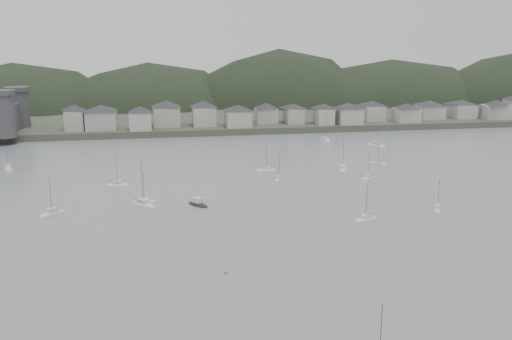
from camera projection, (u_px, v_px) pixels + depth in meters
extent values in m
plane|color=slate|center=(334.00, 304.00, 94.96)|extent=(900.00, 900.00, 0.00)
cube|color=#383D2D|center=(198.00, 103.00, 377.13)|extent=(900.00, 250.00, 3.00)
ellipsoid|color=black|center=(19.00, 130.00, 338.52)|extent=(138.98, 92.48, 81.13)
ellipsoid|color=black|center=(150.00, 126.00, 352.97)|extent=(132.08, 90.41, 79.74)
ellipsoid|color=black|center=(278.00, 127.00, 368.03)|extent=(133.88, 88.37, 101.41)
ellipsoid|color=black|center=(389.00, 121.00, 375.71)|extent=(165.81, 81.78, 82.55)
cylinder|color=#363639|center=(3.00, 116.00, 235.24)|extent=(10.00, 10.00, 18.00)
cylinder|color=#363639|center=(18.00, 109.00, 262.17)|extent=(10.00, 10.00, 17.00)
cube|color=#363639|center=(12.00, 119.00, 249.34)|extent=(3.50, 30.00, 12.00)
cube|color=#9C998E|center=(75.00, 120.00, 256.29)|extent=(8.34, 12.91, 8.59)
pyramid|color=#27272C|center=(74.00, 108.00, 254.95)|extent=(15.78, 15.78, 3.01)
cube|color=#9C998E|center=(102.00, 120.00, 257.72)|extent=(13.68, 13.35, 8.36)
pyramid|color=#27272C|center=(101.00, 108.00, 256.43)|extent=(20.07, 20.07, 2.93)
cube|color=#B0AEA6|center=(140.00, 121.00, 255.75)|extent=(9.78, 10.20, 8.08)
pyramid|color=#27272C|center=(140.00, 109.00, 254.49)|extent=(14.83, 14.83, 2.83)
cube|color=#9C998E|center=(167.00, 117.00, 266.94)|extent=(12.59, 13.33, 9.09)
pyramid|color=#27272C|center=(166.00, 104.00, 265.53)|extent=(19.24, 19.24, 3.18)
cube|color=#B0AEA6|center=(204.00, 116.00, 268.56)|extent=(10.74, 12.17, 8.87)
pyramid|color=#27272C|center=(204.00, 104.00, 267.19)|extent=(17.01, 17.01, 3.10)
cube|color=#9C998E|center=(238.00, 119.00, 265.12)|extent=(11.63, 12.09, 7.69)
pyramid|color=#27272C|center=(238.00, 108.00, 263.93)|extent=(17.61, 17.61, 2.69)
cube|color=#9C998E|center=(266.00, 116.00, 276.10)|extent=(10.37, 9.35, 7.44)
pyramid|color=#27272C|center=(266.00, 106.00, 274.95)|extent=(14.65, 14.65, 2.60)
cube|color=#9C998E|center=(294.00, 116.00, 276.14)|extent=(8.24, 12.20, 7.22)
pyramid|color=#27272C|center=(294.00, 106.00, 275.02)|extent=(15.17, 15.17, 2.53)
cube|color=#B0AEA6|center=(324.00, 116.00, 273.50)|extent=(8.06, 10.91, 7.46)
pyramid|color=#27272C|center=(324.00, 106.00, 272.34)|extent=(14.08, 14.08, 2.61)
cube|color=#9C998E|center=(349.00, 116.00, 274.18)|extent=(11.73, 11.78, 7.66)
pyramid|color=#27272C|center=(349.00, 105.00, 272.99)|extent=(17.46, 17.46, 2.68)
cube|color=#B0AEA6|center=(372.00, 113.00, 286.39)|extent=(10.19, 13.02, 7.33)
pyramid|color=#27272C|center=(372.00, 103.00, 285.25)|extent=(17.23, 17.23, 2.57)
cube|color=#B0AEA6|center=(406.00, 115.00, 280.55)|extent=(11.70, 9.81, 6.88)
pyramid|color=#27272C|center=(407.00, 106.00, 279.48)|extent=(15.97, 15.97, 2.41)
cube|color=#B0AEA6|center=(429.00, 112.00, 291.93)|extent=(12.83, 12.48, 7.00)
pyramid|color=#27272C|center=(430.00, 103.00, 290.84)|extent=(18.79, 18.79, 2.45)
cube|color=#B0AEA6|center=(461.00, 111.00, 295.60)|extent=(11.07, 13.50, 6.97)
pyramid|color=#27272C|center=(462.00, 102.00, 294.52)|extent=(18.25, 18.25, 2.44)
cube|color=#B0AEA6|center=(496.00, 112.00, 290.83)|extent=(13.75, 9.12, 7.34)
pyramid|color=#27272C|center=(497.00, 102.00, 289.69)|extent=(16.97, 16.97, 2.57)
ellipsoid|color=silver|center=(52.00, 214.00, 143.41)|extent=(7.72, 6.59, 1.55)
cube|color=silver|center=(52.00, 210.00, 143.16)|extent=(3.20, 2.98, 0.70)
cylinder|color=#3F3F42|center=(51.00, 195.00, 142.26)|extent=(0.12, 0.12, 9.69)
cylinder|color=#3F3F42|center=(56.00, 209.00, 142.44)|extent=(2.87, 2.15, 0.10)
ellipsoid|color=silver|center=(325.00, 141.00, 246.32)|extent=(4.42, 9.91, 1.91)
cube|color=silver|center=(325.00, 138.00, 246.03)|extent=(2.57, 3.62, 0.70)
cylinder|color=#3F3F42|center=(325.00, 127.00, 244.91)|extent=(0.12, 0.12, 11.96)
cylinder|color=#3F3F42|center=(325.00, 136.00, 247.58)|extent=(0.73, 4.27, 0.10)
ellipsoid|color=silver|center=(8.00, 169.00, 193.18)|extent=(5.08, 8.52, 1.62)
cube|color=silver|center=(8.00, 166.00, 192.92)|extent=(2.61, 3.27, 0.70)
cylinder|color=#3F3F42|center=(6.00, 154.00, 191.97)|extent=(0.12, 0.12, 10.15)
cylinder|color=#3F3F42|center=(5.00, 165.00, 191.39)|extent=(1.27, 3.49, 0.10)
ellipsoid|color=silver|center=(143.00, 205.00, 151.37)|extent=(8.44, 9.06, 1.88)
cube|color=silver|center=(143.00, 200.00, 151.09)|extent=(3.72, 3.84, 0.70)
cylinder|color=#3F3F42|center=(142.00, 183.00, 149.99)|extent=(0.12, 0.12, 11.75)
cylinder|color=#3F3F42|center=(138.00, 200.00, 149.55)|extent=(2.85, 3.25, 0.10)
ellipsoid|color=silver|center=(368.00, 178.00, 179.99)|extent=(6.82, 5.18, 1.33)
cube|color=silver|center=(368.00, 175.00, 179.77)|extent=(2.75, 2.43, 0.70)
cylinder|color=#3F3F42|center=(369.00, 165.00, 179.00)|extent=(0.12, 0.12, 8.31)
cylinder|color=#3F3F42|center=(372.00, 174.00, 179.25)|extent=(2.64, 1.59, 0.10)
ellipsoid|color=silver|center=(366.00, 220.00, 138.95)|extent=(7.30, 4.11, 1.39)
cube|color=silver|center=(366.00, 216.00, 138.72)|extent=(2.77, 2.16, 0.70)
cylinder|color=#3F3F42|center=(367.00, 202.00, 137.91)|extent=(0.12, 0.12, 8.69)
cylinder|color=#3F3F42|center=(371.00, 214.00, 138.46)|extent=(3.03, 0.99, 0.10)
ellipsoid|color=silver|center=(377.00, 146.00, 234.33)|extent=(7.64, 9.98, 1.95)
cube|color=silver|center=(377.00, 143.00, 234.04)|extent=(3.58, 4.03, 0.70)
cylinder|color=#3F3F42|center=(377.00, 131.00, 232.90)|extent=(0.12, 0.12, 12.19)
cylinder|color=#3F3F42|center=(376.00, 142.00, 232.31)|extent=(2.31, 3.83, 0.10)
ellipsoid|color=silver|center=(343.00, 169.00, 192.14)|extent=(6.04, 9.17, 1.75)
cube|color=silver|center=(343.00, 166.00, 191.87)|extent=(2.98, 3.58, 0.70)
cylinder|color=#3F3F42|center=(343.00, 153.00, 190.84)|extent=(0.12, 0.12, 10.96)
cylinder|color=#3F3F42|center=(340.00, 164.00, 193.02)|extent=(1.65, 3.67, 0.10)
cylinder|color=#3F3F42|center=(381.00, 337.00, 74.60)|extent=(0.12, 0.12, 9.78)
ellipsoid|color=silver|center=(379.00, 163.00, 201.76)|extent=(6.46, 5.71, 1.31)
cube|color=silver|center=(379.00, 161.00, 201.54)|extent=(2.70, 2.56, 0.70)
cylinder|color=#3F3F42|center=(379.00, 152.00, 200.78)|extent=(0.12, 0.12, 8.21)
cylinder|color=#3F3F42|center=(377.00, 160.00, 200.56)|extent=(2.38, 1.91, 0.10)
ellipsoid|color=silver|center=(279.00, 179.00, 178.71)|extent=(4.88, 6.09, 1.20)
cube|color=silver|center=(279.00, 177.00, 178.50)|extent=(2.25, 2.48, 0.70)
cylinder|color=#3F3F42|center=(279.00, 167.00, 177.81)|extent=(0.12, 0.12, 7.51)
cylinder|color=#3F3F42|center=(277.00, 174.00, 179.14)|extent=(1.56, 2.32, 0.10)
ellipsoid|color=silver|center=(266.00, 170.00, 190.63)|extent=(7.71, 3.17, 1.50)
cube|color=silver|center=(266.00, 167.00, 190.39)|extent=(2.78, 1.92, 0.70)
cylinder|color=#3F3F42|center=(266.00, 157.00, 189.52)|extent=(0.12, 0.12, 9.37)
cylinder|color=#3F3F42|center=(262.00, 166.00, 190.17)|extent=(3.36, 0.45, 0.10)
ellipsoid|color=silver|center=(144.00, 202.00, 153.71)|extent=(7.12, 2.79, 1.39)
cube|color=silver|center=(144.00, 199.00, 153.48)|extent=(2.55, 1.73, 0.70)
cylinder|color=#3F3F42|center=(144.00, 186.00, 152.68)|extent=(0.12, 0.12, 8.71)
cylinder|color=#3F3F42|center=(140.00, 197.00, 153.04)|extent=(3.13, 0.35, 0.10)
ellipsoid|color=silver|center=(117.00, 185.00, 171.38)|extent=(7.83, 3.21, 1.52)
cube|color=silver|center=(117.00, 182.00, 171.13)|extent=(2.82, 1.94, 0.70)
cylinder|color=#3F3F42|center=(117.00, 170.00, 170.25)|extent=(0.12, 0.12, 9.52)
cylinder|color=#3F3F42|center=(113.00, 181.00, 170.64)|extent=(3.42, 0.45, 0.10)
ellipsoid|color=silver|center=(437.00, 209.00, 147.26)|extent=(4.97, 6.73, 1.31)
cube|color=silver|center=(438.00, 206.00, 147.04)|extent=(2.36, 2.69, 0.70)
cylinder|color=#3F3F42|center=(438.00, 194.00, 146.29)|extent=(0.12, 0.12, 8.16)
cylinder|color=#3F3F42|center=(442.00, 205.00, 146.02)|extent=(1.50, 2.62, 0.10)
ellipsoid|color=black|center=(198.00, 205.00, 151.07)|extent=(6.54, 7.39, 1.61)
cube|color=silver|center=(198.00, 200.00, 150.74)|extent=(2.96, 2.98, 1.40)
cylinder|color=#3F3F42|center=(198.00, 197.00, 150.53)|extent=(0.10, 0.10, 1.20)
sphere|color=#B86D3D|center=(387.00, 162.00, 202.72)|extent=(0.70, 0.70, 0.70)
sphere|color=#B86D3D|center=(20.00, 170.00, 191.27)|extent=(0.70, 0.70, 0.70)
sphere|color=#B86D3D|center=(226.00, 273.00, 107.28)|extent=(0.70, 0.70, 0.70)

